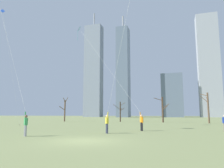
{
  "coord_description": "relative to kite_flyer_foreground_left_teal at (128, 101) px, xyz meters",
  "views": [
    {
      "loc": [
        5.65,
        -12.73,
        1.67
      ],
      "look_at": [
        0.0,
        6.0,
        4.44
      ],
      "focal_mm": 34.28,
      "sensor_mm": 36.0,
      "label": 1
    }
  ],
  "objects": [
    {
      "name": "skyline_mid_tower_right",
      "position": [
        2.89,
        102.46,
        9.27
      ],
      "size": [
        11.95,
        5.31,
        24.7
      ],
      "color": "slate",
      "rests_on": "ground"
    },
    {
      "name": "kite_flyer_midfield_left_green",
      "position": [
        -0.09,
        -5.34,
        0.66
      ],
      "size": [
        5.69,
        5.11,
        20.77
      ],
      "color": "#33384C",
      "rests_on": "ground"
    },
    {
      "name": "bare_tree_leftmost",
      "position": [
        2.3,
        22.58,
        -0.36
      ],
      "size": [
        3.12,
        0.76,
        5.2
      ],
      "color": "#4C3828",
      "rests_on": "ground"
    },
    {
      "name": "bare_tree_rightmost",
      "position": [
        -7.06,
        23.8,
        -0.73
      ],
      "size": [
        2.43,
        2.59,
        4.45
      ],
      "color": "#423326",
      "rests_on": "ground"
    },
    {
      "name": "skyline_tall_tower",
      "position": [
        23.78,
        109.31,
        26.96
      ],
      "size": [
        11.76,
        8.58,
        60.08
      ],
      "color": "#9EA3AD",
      "rests_on": "ground"
    },
    {
      "name": "kite_flyer_midfield_right_yellow",
      "position": [
        -7.34,
        -8.35,
        0.45
      ],
      "size": [
        8.09,
        3.39,
        16.35
      ],
      "color": "gray",
      "rests_on": "ground"
    },
    {
      "name": "bare_tree_right_of_center",
      "position": [
        -20.17,
        22.31,
        -0.34
      ],
      "size": [
        2.12,
        1.4,
        5.58
      ],
      "color": "brown",
      "rests_on": "ground"
    },
    {
      "name": "distant_kite_drifting_left_blue",
      "position": [
        -20.12,
        2.79,
        11.98
      ],
      "size": [
        2.81,
        2.7,
        18.09
      ],
      "color": "blue",
      "rests_on": "ground"
    },
    {
      "name": "skyline_wide_slab",
      "position": [
        -45.1,
        102.48,
        26.52
      ],
      "size": [
        10.93,
        6.73,
        68.24
      ],
      "color": "gray",
      "rests_on": "ground"
    },
    {
      "name": "bare_tree_center",
      "position": [
        10.7,
        20.99,
        0.04
      ],
      "size": [
        1.48,
        1.71,
        5.73
      ],
      "color": "brown",
      "rests_on": "ground"
    },
    {
      "name": "kite_flyer_foreground_left_teal",
      "position": [
        0.0,
        0.0,
        0.0
      ],
      "size": [
        10.64,
        6.78,
        14.97
      ],
      "color": "black",
      "rests_on": "ground"
    },
    {
      "name": "ground_plane",
      "position": [
        -0.57,
        -10.11,
        -3.08
      ],
      "size": [
        400.0,
        400.0,
        0.0
      ],
      "primitive_type": "plane",
      "color": "#848E56"
    },
    {
      "name": "skyline_squat_block",
      "position": [
        -23.34,
        93.49,
        22.76
      ],
      "size": [
        6.8,
        7.56,
        59.17
      ],
      "color": "slate",
      "rests_on": "ground"
    }
  ]
}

